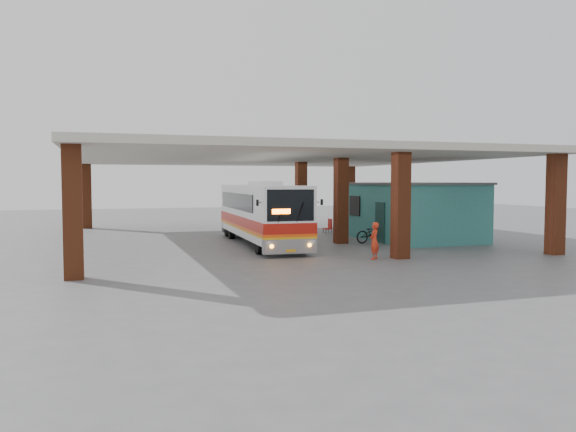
# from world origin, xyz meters

# --- Properties ---
(ground) EXTENTS (90.00, 90.00, 0.00)m
(ground) POSITION_xyz_m (0.00, 0.00, 0.00)
(ground) COLOR #515154
(ground) RESTS_ON ground
(brick_columns) EXTENTS (20.10, 21.60, 4.35)m
(brick_columns) POSITION_xyz_m (1.43, 5.00, 2.17)
(brick_columns) COLOR brown
(brick_columns) RESTS_ON ground
(canopy_roof) EXTENTS (21.00, 23.00, 0.30)m
(canopy_roof) POSITION_xyz_m (0.50, 6.50, 4.50)
(canopy_roof) COLOR beige
(canopy_roof) RESTS_ON brick_columns
(shop_building) EXTENTS (5.20, 8.20, 3.11)m
(shop_building) POSITION_xyz_m (7.49, 4.00, 1.56)
(shop_building) COLOR #2F776B
(shop_building) RESTS_ON ground
(coach_bus) EXTENTS (2.81, 11.01, 3.18)m
(coach_bus) POSITION_xyz_m (-1.00, 3.85, 1.58)
(coach_bus) COLOR white
(coach_bus) RESTS_ON ground
(motorcycle) EXTENTS (2.02, 0.88, 1.03)m
(motorcycle) POSITION_xyz_m (4.62, 2.60, 0.52)
(motorcycle) COLOR black
(motorcycle) RESTS_ON ground
(pedestrian) EXTENTS (0.65, 0.64, 1.51)m
(pedestrian) POSITION_xyz_m (1.88, -2.87, 0.75)
(pedestrian) COLOR red
(pedestrian) RESTS_ON ground
(red_chair) EXTENTS (0.50, 0.50, 0.87)m
(red_chair) POSITION_xyz_m (4.72, 8.72, 0.40)
(red_chair) COLOR red
(red_chair) RESTS_ON ground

